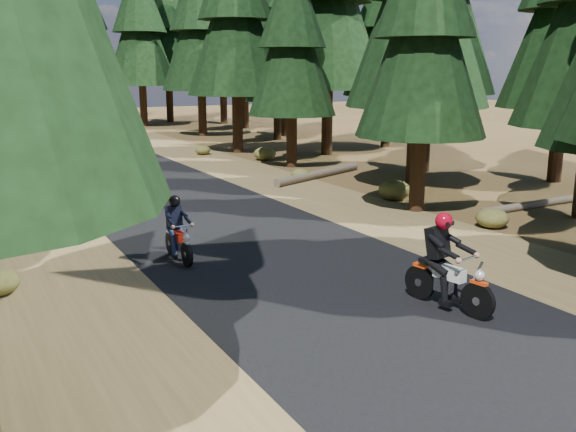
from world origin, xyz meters
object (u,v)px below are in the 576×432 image
at_px(log_near, 319,174).
at_px(rider_follow, 178,240).
at_px(log_far, 534,204).
at_px(rider_lead, 448,278).

distance_m(log_near, rider_follow, 11.74).
bearing_deg(log_far, rider_lead, -149.39).
bearing_deg(log_far, rider_follow, 178.71).
distance_m(log_near, log_far, 8.51).
distance_m(log_far, rider_follow, 11.53).
relative_size(log_near, log_far, 1.17).
bearing_deg(rider_lead, rider_follow, -67.92).
bearing_deg(rider_follow, log_far, 179.67).
distance_m(rider_lead, rider_follow, 6.09).
distance_m(log_near, rider_lead, 14.21).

